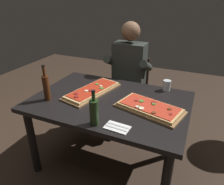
# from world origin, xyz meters

# --- Properties ---
(ground_plane) EXTENTS (6.40, 6.40, 0.00)m
(ground_plane) POSITION_xyz_m (0.00, 0.00, 0.00)
(ground_plane) COLOR #38281E
(dining_table) EXTENTS (1.40, 0.96, 0.74)m
(dining_table) POSITION_xyz_m (0.00, 0.00, 0.64)
(dining_table) COLOR black
(dining_table) RESTS_ON ground_plane
(pizza_rectangular_front) EXTENTS (0.60, 0.41, 0.05)m
(pizza_rectangular_front) POSITION_xyz_m (0.38, -0.03, 0.76)
(pizza_rectangular_front) COLOR olive
(pizza_rectangular_front) RESTS_ON dining_table
(pizza_rectangular_left) EXTENTS (0.38, 0.65, 0.05)m
(pizza_rectangular_left) POSITION_xyz_m (-0.22, 0.07, 0.76)
(pizza_rectangular_left) COLOR olive
(pizza_rectangular_left) RESTS_ON dining_table
(wine_bottle_dark) EXTENTS (0.06, 0.06, 0.33)m
(wine_bottle_dark) POSITION_xyz_m (-0.51, -0.23, 0.87)
(wine_bottle_dark) COLOR #47230F
(wine_bottle_dark) RESTS_ON dining_table
(oil_bottle_amber) EXTENTS (0.07, 0.07, 0.28)m
(oil_bottle_amber) POSITION_xyz_m (0.06, -0.40, 0.85)
(oil_bottle_amber) COLOR #233819
(oil_bottle_amber) RESTS_ON dining_table
(tumbler_near_camera) EXTENTS (0.08, 0.08, 0.10)m
(tumbler_near_camera) POSITION_xyz_m (0.43, 0.41, 0.79)
(tumbler_near_camera) COLOR silver
(tumbler_near_camera) RESTS_ON dining_table
(napkin_cutlery_set) EXTENTS (0.19, 0.12, 0.01)m
(napkin_cutlery_set) POSITION_xyz_m (0.23, -0.38, 0.74)
(napkin_cutlery_set) COLOR white
(napkin_cutlery_set) RESTS_ON dining_table
(diner_chair) EXTENTS (0.44, 0.44, 0.87)m
(diner_chair) POSITION_xyz_m (-0.09, 0.86, 0.49)
(diner_chair) COLOR black
(diner_chair) RESTS_ON ground_plane
(seated_diner) EXTENTS (0.53, 0.41, 1.33)m
(seated_diner) POSITION_xyz_m (-0.09, 0.74, 0.74)
(seated_diner) COLOR #23232D
(seated_diner) RESTS_ON ground_plane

